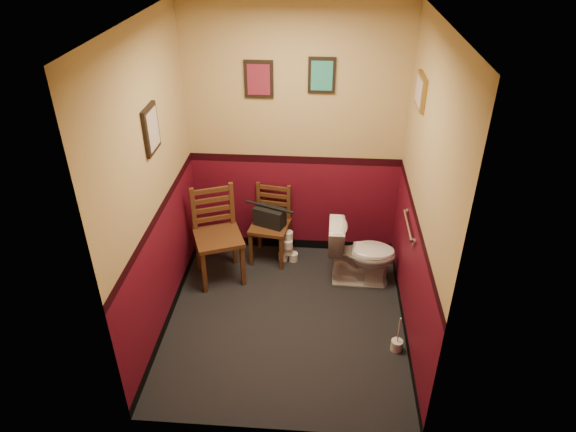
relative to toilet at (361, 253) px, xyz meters
The scene contains 17 objects.
floor 1.03m from the toilet, 137.92° to the right, with size 2.20×2.40×0.00m, color black.
ceiling 2.55m from the toilet, 137.92° to the right, with size 2.20×2.40×0.00m, color silver.
wall_back 1.36m from the toilet, 142.62° to the left, with size 2.20×2.70×0.00m, color #580C1C.
wall_front 2.23m from the toilet, 111.27° to the right, with size 2.20×2.70×0.00m, color #580C1C.
wall_left 2.18m from the toilet, 160.35° to the right, with size 2.40×2.70×0.00m, color #580C1C.
wall_right 1.26m from the toilet, 59.69° to the right, with size 2.40×2.70×0.00m, color #580C1C.
grab_bar 0.81m from the toilet, 48.86° to the right, with size 0.05×0.56×0.06m.
framed_print_back_a 2.00m from the toilet, 153.67° to the left, with size 0.28×0.04×0.36m.
framed_print_back_b 1.80m from the toilet, 131.59° to the left, with size 0.26×0.04×0.34m.
framed_print_left 2.41m from the toilet, 163.00° to the right, with size 0.04×0.30×0.38m.
framed_print_right 1.75m from the toilet, ahead, with size 0.04×0.34×0.28m.
toilet is the anchor object (origin of this frame).
toilet_brush 1.04m from the toilet, 73.54° to the right, with size 0.10×0.10×0.37m.
chair_left 1.48m from the toilet, behind, with size 0.60×0.60×0.99m.
chair_right 1.03m from the toilet, 159.63° to the left, with size 0.45×0.45×0.84m.
handbag 1.04m from the toilet, 161.73° to the left, with size 0.36×0.27×0.24m.
tp_stack 0.84m from the toilet, 159.29° to the left, with size 0.21×0.13×0.37m.
Camera 1 is at (0.29, -3.64, 3.39)m, focal length 32.00 mm.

